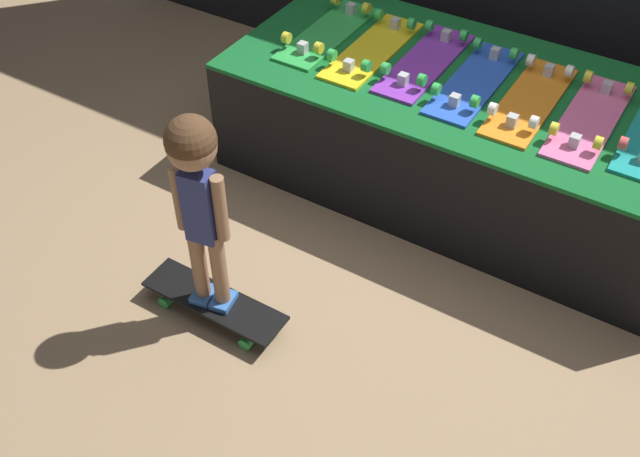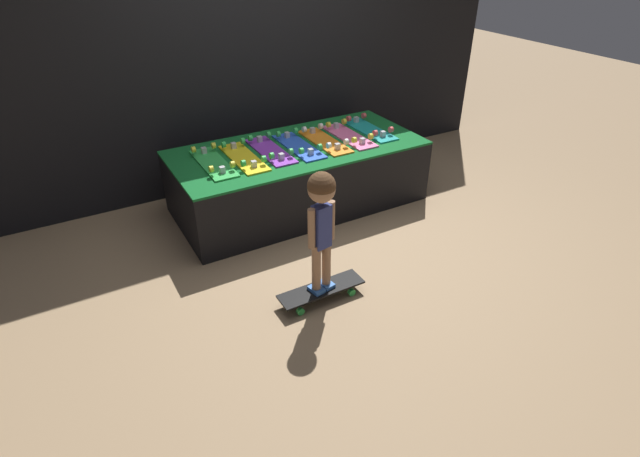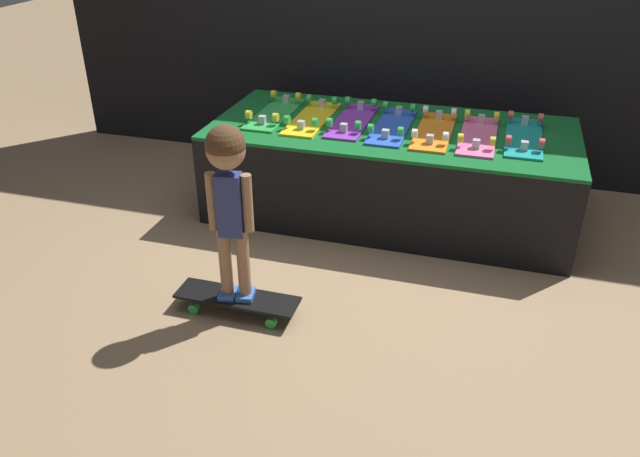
% 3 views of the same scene
% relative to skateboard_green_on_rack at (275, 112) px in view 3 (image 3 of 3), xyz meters
% --- Properties ---
extents(ground_plane, '(16.00, 16.00, 0.00)m').
position_rel_skateboard_green_on_rack_xyz_m(ground_plane, '(0.77, -0.59, -0.59)').
color(ground_plane, '#9E7F5B').
extents(back_wall, '(5.40, 0.10, 2.34)m').
position_rel_skateboard_green_on_rack_xyz_m(back_wall, '(0.77, 0.77, 0.58)').
color(back_wall, black).
rests_on(back_wall, ground_plane).
extents(display_rack, '(2.22, 1.02, 0.58)m').
position_rel_skateboard_green_on_rack_xyz_m(display_rack, '(0.77, -0.01, -0.30)').
color(display_rack, black).
rests_on(display_rack, ground_plane).
extents(skateboard_green_on_rack, '(0.21, 0.68, 0.09)m').
position_rel_skateboard_green_on_rack_xyz_m(skateboard_green_on_rack, '(0.00, 0.00, 0.00)').
color(skateboard_green_on_rack, green).
rests_on(skateboard_green_on_rack, display_rack).
extents(skateboard_yellow_on_rack, '(0.21, 0.68, 0.09)m').
position_rel_skateboard_green_on_rack_xyz_m(skateboard_yellow_on_rack, '(0.26, -0.02, 0.00)').
color(skateboard_yellow_on_rack, yellow).
rests_on(skateboard_yellow_on_rack, display_rack).
extents(skateboard_purple_on_rack, '(0.21, 0.68, 0.09)m').
position_rel_skateboard_green_on_rack_xyz_m(skateboard_purple_on_rack, '(0.52, 0.00, 0.00)').
color(skateboard_purple_on_rack, purple).
rests_on(skateboard_purple_on_rack, display_rack).
extents(skateboard_blue_on_rack, '(0.21, 0.68, 0.09)m').
position_rel_skateboard_green_on_rack_xyz_m(skateboard_blue_on_rack, '(0.77, -0.03, 0.00)').
color(skateboard_blue_on_rack, blue).
rests_on(skateboard_blue_on_rack, display_rack).
extents(skateboard_orange_on_rack, '(0.21, 0.68, 0.09)m').
position_rel_skateboard_green_on_rack_xyz_m(skateboard_orange_on_rack, '(1.03, -0.04, 0.00)').
color(skateboard_orange_on_rack, orange).
rests_on(skateboard_orange_on_rack, display_rack).
extents(skateboard_pink_on_rack, '(0.21, 0.68, 0.09)m').
position_rel_skateboard_green_on_rack_xyz_m(skateboard_pink_on_rack, '(1.29, -0.04, 0.00)').
color(skateboard_pink_on_rack, pink).
rests_on(skateboard_pink_on_rack, display_rack).
extents(skateboard_teal_on_rack, '(0.21, 0.68, 0.09)m').
position_rel_skateboard_green_on_rack_xyz_m(skateboard_teal_on_rack, '(1.55, 0.01, 0.00)').
color(skateboard_teal_on_rack, teal).
rests_on(skateboard_teal_on_rack, display_rack).
extents(skateboard_on_floor, '(0.62, 0.18, 0.09)m').
position_rel_skateboard_green_on_rack_xyz_m(skateboard_on_floor, '(0.27, -1.32, -0.52)').
color(skateboard_on_floor, black).
rests_on(skateboard_on_floor, ground_plane).
extents(child, '(0.21, 0.18, 0.89)m').
position_rel_skateboard_green_on_rack_xyz_m(child, '(0.27, -1.32, 0.12)').
color(child, '#3870C6').
rests_on(child, skateboard_on_floor).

